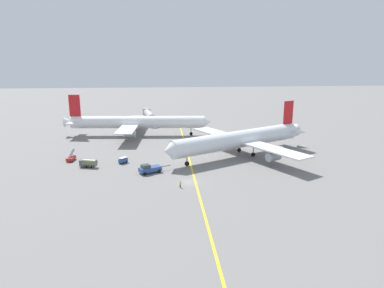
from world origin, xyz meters
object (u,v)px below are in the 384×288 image
object	(u,v)px
jet_bridge	(149,114)
ground_crew_wing_walker_right	(180,184)
gse_fuel_bowser_stubby	(88,163)
gse_belt_loader_portside	(71,158)
pushback_tug	(150,169)
gse_baggage_cart_trailing	(123,160)
airliner_at_gate_left	(137,122)
airliner_being_pushed	(240,139)

from	to	relation	value
jet_bridge	ground_crew_wing_walker_right	bearing A→B (deg)	-83.58
gse_fuel_bowser_stubby	gse_belt_loader_portside	size ratio (longest dim) A/B	1.04
ground_crew_wing_walker_right	jet_bridge	distance (m)	89.13
gse_fuel_bowser_stubby	jet_bridge	world-z (taller)	jet_bridge
pushback_tug	gse_baggage_cart_trailing	distance (m)	12.95
airliner_at_gate_left	gse_fuel_bowser_stubby	xyz separation A→B (m)	(-11.47, -41.58, -4.09)
gse_belt_loader_portside	gse_baggage_cart_trailing	xyz separation A→B (m)	(16.14, -3.91, 0.04)
pushback_tug	gse_baggage_cart_trailing	bearing A→B (deg)	128.82
ground_crew_wing_walker_right	jet_bridge	bearing A→B (deg)	96.42
airliner_at_gate_left	gse_baggage_cart_trailing	bearing A→B (deg)	-92.78
gse_fuel_bowser_stubby	gse_belt_loader_portside	xyz separation A→B (m)	(-6.52, 7.18, -0.51)
airliner_at_gate_left	airliner_being_pushed	bearing A→B (deg)	-43.95
airliner_at_gate_left	airliner_being_pushed	world-z (taller)	airliner_at_gate_left
airliner_being_pushed	gse_fuel_bowser_stubby	size ratio (longest dim) A/B	9.55
gse_baggage_cart_trailing	jet_bridge	distance (m)	67.02
gse_baggage_cart_trailing	gse_belt_loader_portside	bearing A→B (deg)	166.37
airliner_being_pushed	jet_bridge	xyz separation A→B (m)	(-30.67, 61.78, -1.01)
pushback_tug	airliner_being_pushed	bearing A→B (deg)	27.81
gse_belt_loader_portside	gse_baggage_cart_trailing	size ratio (longest dim) A/B	1.61
gse_belt_loader_portside	jet_bridge	distance (m)	66.59
airliner_at_gate_left	pushback_tug	xyz separation A→B (m)	(6.26, -48.40, -4.23)
gse_belt_loader_portside	ground_crew_wing_walker_right	distance (m)	41.02
airliner_being_pushed	ground_crew_wing_walker_right	size ratio (longest dim) A/B	31.28
airliner_being_pushed	pushback_tug	xyz separation A→B (m)	(-28.41, -14.98, -4.12)
airliner_being_pushed	pushback_tug	world-z (taller)	airliner_being_pushed
airliner_at_gate_left	gse_fuel_bowser_stubby	size ratio (longest dim) A/B	11.28
airliner_being_pushed	ground_crew_wing_walker_right	bearing A→B (deg)	-127.78
gse_fuel_bowser_stubby	gse_baggage_cart_trailing	size ratio (longest dim) A/B	1.68
airliner_at_gate_left	gse_belt_loader_portside	size ratio (longest dim) A/B	11.76
gse_fuel_bowser_stubby	ground_crew_wing_walker_right	bearing A→B (deg)	-36.14
gse_baggage_cart_trailing	jet_bridge	xyz separation A→B (m)	(5.85, 66.67, 3.45)
airliner_being_pushed	pushback_tug	bearing A→B (deg)	-152.19
gse_fuel_bowser_stubby	gse_baggage_cart_trailing	xyz separation A→B (m)	(9.61, 3.27, -0.47)
airliner_at_gate_left	jet_bridge	xyz separation A→B (m)	(3.99, 28.36, -1.12)
airliner_being_pushed	gse_baggage_cart_trailing	size ratio (longest dim) A/B	16.05
gse_baggage_cart_trailing	jet_bridge	bearing A→B (deg)	84.99
airliner_at_gate_left	ground_crew_wing_walker_right	bearing A→B (deg)	-76.95
ground_crew_wing_walker_right	airliner_being_pushed	bearing A→B (deg)	52.22
gse_fuel_bowser_stubby	pushback_tug	bearing A→B (deg)	-21.03
gse_belt_loader_portside	jet_bridge	bearing A→B (deg)	70.70
airliner_being_pushed	gse_belt_loader_portside	bearing A→B (deg)	-178.93
jet_bridge	gse_fuel_bowser_stubby	bearing A→B (deg)	-102.46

